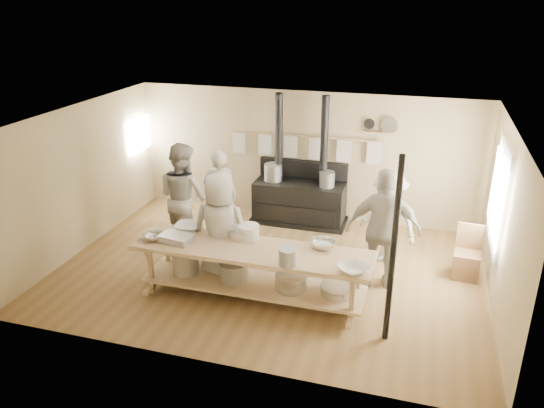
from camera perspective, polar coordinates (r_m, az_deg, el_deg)
name	(u,v)px	position (r m, az deg, el deg)	size (l,w,h in m)	color
ground	(270,270)	(9.03, -0.26, -7.15)	(7.00, 7.00, 0.00)	brown
room_shell	(269,180)	(8.36, -0.28, 2.61)	(7.00, 7.00, 7.00)	tan
window_right	(500,196)	(8.74, 23.30, 0.75)	(0.09, 1.50, 1.65)	beige
left_opening	(139,135)	(11.48, -14.15, 7.22)	(0.00, 0.90, 0.90)	white
stove	(299,198)	(10.67, 2.96, 0.65)	(1.90, 0.75, 2.60)	black
towel_rail	(304,144)	(10.60, 3.47, 6.44)	(3.00, 0.04, 0.47)	tan
back_wall_shelf	(381,127)	(10.31, 11.60, 8.10)	(0.63, 0.14, 0.32)	tan
prep_table	(252,268)	(8.03, -2.19, -6.89)	(3.60, 0.90, 0.85)	tan
support_post	(393,253)	(6.94, 12.90, -5.13)	(0.08, 0.08, 2.60)	black
cook_far_left	(220,195)	(9.85, -5.64, 0.94)	(0.64, 0.42, 1.76)	#A19A8F
cook_left	(183,197)	(9.54, -9.52, 0.75)	(0.96, 0.75, 1.98)	#A19A8F
cook_center	(221,229)	(8.33, -5.56, -2.74)	(0.91, 0.59, 1.86)	#A19A8F
cook_right	(383,229)	(8.35, 11.90, -2.69)	(1.14, 0.48, 1.95)	#A19A8F
cook_by_window	(388,218)	(9.18, 12.40, -1.48)	(1.06, 0.61, 1.64)	#A19A8F
chair	(466,262)	(9.30, 20.15, -5.90)	(0.44, 0.44, 0.88)	brown
bowl_white_a	(188,227)	(8.54, -9.02, -2.47)	(0.41, 0.41, 0.10)	white
bowl_steel_a	(153,236)	(8.33, -12.64, -3.40)	(0.33, 0.33, 0.10)	silver
bowl_white_b	(354,269)	(7.30, 8.79, -6.95)	(0.41, 0.41, 0.10)	white
bowl_steel_b	(323,244)	(7.90, 5.47, -4.33)	(0.37, 0.37, 0.12)	silver
roasting_pan	(176,238)	(8.20, -10.25, -3.63)	(0.49, 0.32, 0.11)	#B2B2B7
mixing_bowl_large	(241,233)	(8.22, -3.38, -3.13)	(0.41, 0.41, 0.13)	silver
bucket_galv	(288,257)	(7.38, 1.75, -5.69)	(0.27, 0.27, 0.25)	gray
deep_bowl_enamel	(248,232)	(8.16, -2.55, -2.99)	(0.34, 0.34, 0.21)	white
pitcher	(233,230)	(8.25, -4.22, -2.83)	(0.12, 0.12, 0.19)	white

